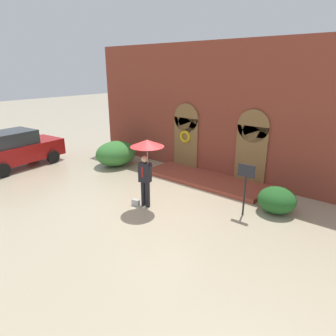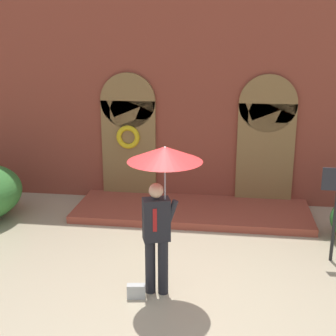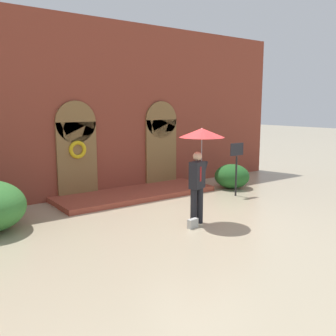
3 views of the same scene
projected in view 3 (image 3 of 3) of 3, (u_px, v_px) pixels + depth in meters
The scene contains 6 objects.
ground_plane at pixel (197, 219), 9.67m from camera, with size 80.00×80.00×0.00m, color tan.
building_facade at pixel (118, 112), 12.55m from camera, with size 14.00×2.30×5.60m.
person_with_umbrella at pixel (201, 147), 9.04m from camera, with size 1.10×1.10×2.36m.
handbag at pixel (193, 223), 8.95m from camera, with size 0.28×0.12×0.22m, color #B7B7B2.
sign_post at pixel (237, 160), 11.98m from camera, with size 0.56×0.06×1.72m.
shrub_right at pixel (232, 176), 13.26m from camera, with size 1.23×1.22×0.85m, color #235B23.
Camera 3 is at (-6.07, -7.12, 2.89)m, focal length 40.00 mm.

